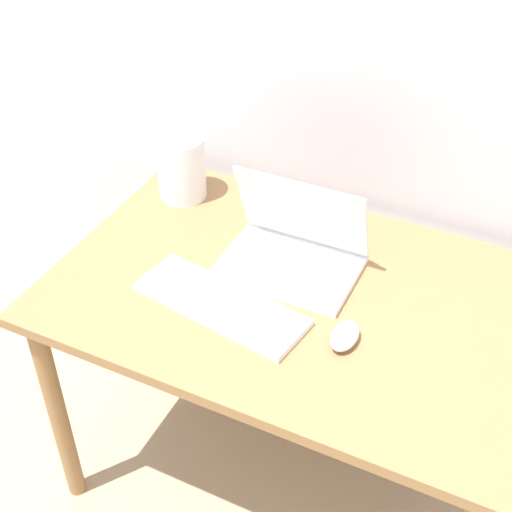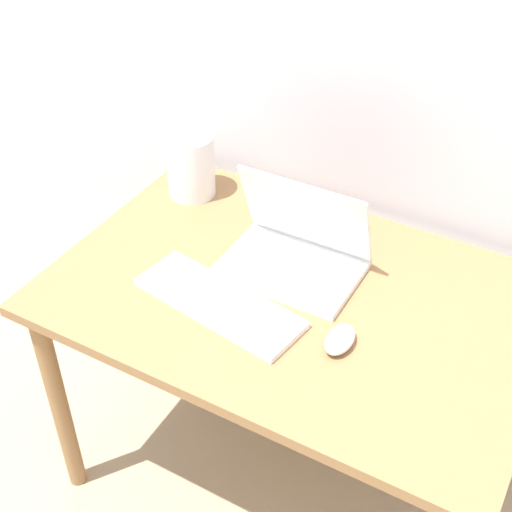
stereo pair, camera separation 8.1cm
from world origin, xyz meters
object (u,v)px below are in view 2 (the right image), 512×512
object	(u,v)px
mouse	(340,340)
vase	(190,154)
keyboard	(219,303)
laptop	(296,249)

from	to	relation	value
mouse	vase	xyz separation A→B (m)	(-0.63, 0.36, 0.11)
keyboard	vase	bearing A→B (deg)	130.60
laptop	vase	world-z (taller)	vase
keyboard	mouse	xyz separation A→B (m)	(0.30, 0.02, 0.01)
mouse	vase	size ratio (longest dim) A/B	0.38
keyboard	laptop	bearing A→B (deg)	68.24
laptop	mouse	bearing A→B (deg)	-43.71
keyboard	vase	xyz separation A→B (m)	(-0.32, 0.38, 0.12)
keyboard	mouse	size ratio (longest dim) A/B	4.35
mouse	keyboard	bearing A→B (deg)	-176.18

